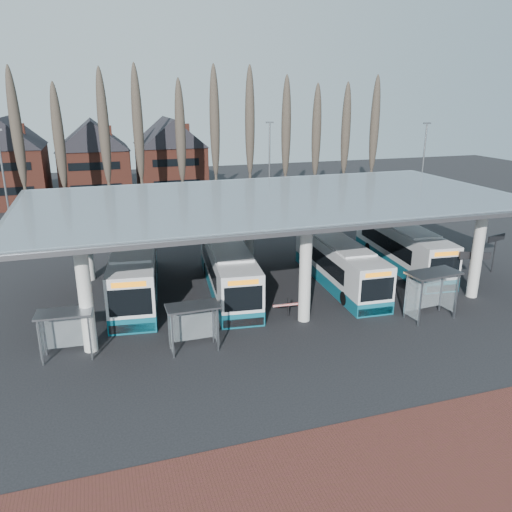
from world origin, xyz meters
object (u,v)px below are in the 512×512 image
object	(u,v)px
bus_1	(228,269)
bus_3	(401,246)
shelter_2	(431,284)
shelter_0	(66,323)
bus_0	(135,270)
shelter_1	(193,317)
bus_2	(338,264)

from	to	relation	value
bus_1	bus_3	xyz separation A→B (m)	(14.11, 0.99, -0.00)
shelter_2	shelter_0	bearing A→B (deg)	170.26
bus_1	bus_3	size ratio (longest dim) A/B	1.00
bus_0	bus_1	world-z (taller)	bus_0
bus_0	bus_3	bearing A→B (deg)	5.61
bus_3	shelter_1	bearing A→B (deg)	-149.35
shelter_0	bus_3	bearing A→B (deg)	21.21
bus_0	bus_1	bearing A→B (deg)	-7.05
bus_3	bus_0	bearing A→B (deg)	-175.87
bus_2	bus_0	bearing A→B (deg)	172.51
bus_2	bus_3	distance (m)	6.79
shelter_2	bus_3	bearing A→B (deg)	60.91
bus_3	shelter_0	world-z (taller)	bus_3
bus_3	shelter_1	size ratio (longest dim) A/B	4.39
bus_2	shelter_1	distance (m)	13.10
bus_1	shelter_2	bearing A→B (deg)	-30.93
bus_1	shelter_2	size ratio (longest dim) A/B	3.66
bus_3	shelter_2	bearing A→B (deg)	-108.10
bus_0	bus_1	xyz separation A→B (m)	(5.97, -1.50, -0.10)
bus_1	shelter_0	distance (m)	11.81
bus_1	bus_3	bearing A→B (deg)	10.28
bus_0	shelter_2	distance (m)	18.71
shelter_0	bus_1	bearing A→B (deg)	36.47
bus_0	shelter_1	world-z (taller)	bus_0
shelter_2	shelter_1	bearing A→B (deg)	173.01
bus_3	shelter_0	size ratio (longest dim) A/B	4.24
bus_0	bus_2	xyz separation A→B (m)	(13.63, -2.61, -0.16)
bus_0	shelter_0	distance (m)	8.74
bus_2	shelter_1	size ratio (longest dim) A/B	4.22
bus_2	shelter_1	xyz separation A→B (m)	(-11.48, -6.29, 0.34)
shelter_0	shelter_1	world-z (taller)	shelter_0
bus_2	bus_3	bearing A→B (deg)	21.36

